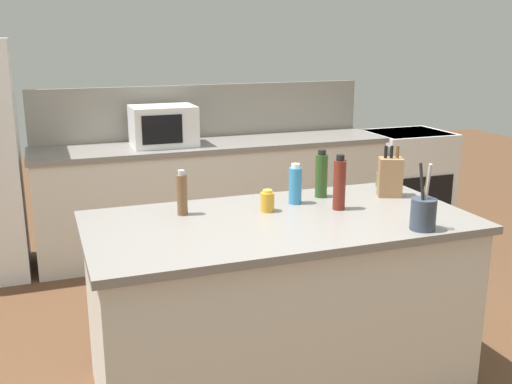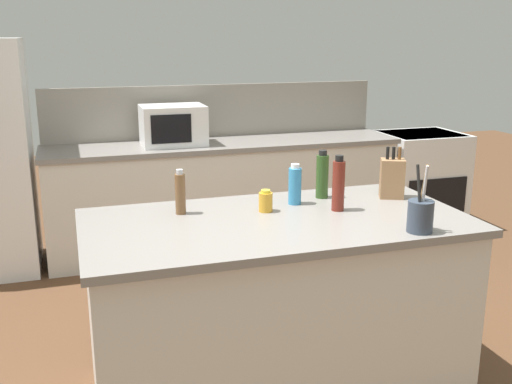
# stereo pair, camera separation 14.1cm
# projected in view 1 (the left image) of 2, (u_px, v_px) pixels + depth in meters

# --- Properties ---
(ground_plane) EXTENTS (14.00, 14.00, 0.00)m
(ground_plane) POSITION_uv_depth(u_px,v_px,m) (278.00, 384.00, 3.24)
(ground_plane) COLOR brown
(back_counter_run) EXTENTS (3.03, 0.66, 0.94)m
(back_counter_run) POSITION_uv_depth(u_px,v_px,m) (216.00, 195.00, 5.21)
(back_counter_run) COLOR beige
(back_counter_run) RESTS_ON ground_plane
(wall_backsplash) EXTENTS (2.99, 0.03, 0.46)m
(wall_backsplash) POSITION_uv_depth(u_px,v_px,m) (204.00, 111.00, 5.32)
(wall_backsplash) COLOR gray
(wall_backsplash) RESTS_ON back_counter_run
(kitchen_island) EXTENTS (1.92, 0.97, 0.94)m
(kitchen_island) POSITION_uv_depth(u_px,v_px,m) (279.00, 304.00, 3.11)
(kitchen_island) COLOR beige
(kitchen_island) RESTS_ON ground_plane
(range_oven) EXTENTS (0.76, 0.65, 0.92)m
(range_oven) POSITION_uv_depth(u_px,v_px,m) (406.00, 178.00, 5.85)
(range_oven) COLOR white
(range_oven) RESTS_ON ground_plane
(microwave) EXTENTS (0.52, 0.39, 0.33)m
(microwave) POSITION_uv_depth(u_px,v_px,m) (163.00, 126.00, 4.90)
(microwave) COLOR white
(microwave) RESTS_ON back_counter_run
(knife_block) EXTENTS (0.16, 0.14, 0.29)m
(knife_block) POSITION_uv_depth(u_px,v_px,m) (390.00, 177.00, 3.38)
(knife_block) COLOR #936B47
(knife_block) RESTS_ON kitchen_island
(utensil_crock) EXTENTS (0.12, 0.12, 0.32)m
(utensil_crock) POSITION_uv_depth(u_px,v_px,m) (423.00, 213.00, 2.81)
(utensil_crock) COLOR #333D4C
(utensil_crock) RESTS_ON kitchen_island
(dish_soap_bottle) EXTENTS (0.07, 0.07, 0.22)m
(dish_soap_bottle) POSITION_uv_depth(u_px,v_px,m) (295.00, 185.00, 3.23)
(dish_soap_bottle) COLOR #3384BC
(dish_soap_bottle) RESTS_ON kitchen_island
(spice_jar_oregano) EXTENTS (0.06, 0.06, 0.10)m
(spice_jar_oregano) POSITION_uv_depth(u_px,v_px,m) (381.00, 179.00, 3.61)
(spice_jar_oregano) COLOR #567038
(spice_jar_oregano) RESTS_ON kitchen_island
(vinegar_bottle) EXTENTS (0.07, 0.07, 0.29)m
(vinegar_bottle) POSITION_uv_depth(u_px,v_px,m) (339.00, 184.00, 3.12)
(vinegar_bottle) COLOR maroon
(vinegar_bottle) RESTS_ON kitchen_island
(honey_jar) EXTENTS (0.07, 0.07, 0.12)m
(honey_jar) POSITION_uv_depth(u_px,v_px,m) (267.00, 201.00, 3.10)
(honey_jar) COLOR gold
(honey_jar) RESTS_ON kitchen_island
(pepper_grinder) EXTENTS (0.05, 0.05, 0.23)m
(pepper_grinder) POSITION_uv_depth(u_px,v_px,m) (182.00, 194.00, 3.03)
(pepper_grinder) COLOR brown
(pepper_grinder) RESTS_ON kitchen_island
(olive_oil_bottle) EXTENTS (0.07, 0.07, 0.27)m
(olive_oil_bottle) POSITION_uv_depth(u_px,v_px,m) (321.00, 175.00, 3.36)
(olive_oil_bottle) COLOR #2D4C1E
(olive_oil_bottle) RESTS_ON kitchen_island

